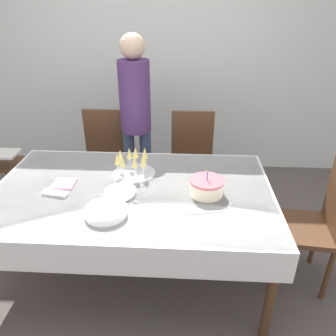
{
  "coord_description": "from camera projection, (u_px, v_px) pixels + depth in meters",
  "views": [
    {
      "loc": [
        0.36,
        -1.91,
        1.91
      ],
      "look_at": [
        0.24,
        0.09,
        0.86
      ],
      "focal_mm": 35.0,
      "sensor_mm": 36.0,
      "label": 1
    }
  ],
  "objects": [
    {
      "name": "cake_knife",
      "position": [
        207.0,
        212.0,
        2.0
      ],
      "size": [
        0.3,
        0.07,
        0.0
      ],
      "color": "silver",
      "rests_on": "dining_table"
    },
    {
      "name": "plate_stack_dessert",
      "position": [
        120.0,
        192.0,
        2.18
      ],
      "size": [
        0.2,
        0.2,
        0.03
      ],
      "color": "white",
      "rests_on": "dining_table"
    },
    {
      "name": "champagne_tray",
      "position": [
        133.0,
        162.0,
        2.4
      ],
      "size": [
        0.32,
        0.32,
        0.18
      ],
      "color": "silver",
      "rests_on": "dining_table"
    },
    {
      "name": "dining_table",
      "position": [
        133.0,
        201.0,
        2.29
      ],
      "size": [
        1.92,
        1.18,
        0.74
      ],
      "color": "white",
      "rests_on": "ground_plane"
    },
    {
      "name": "ground_plane",
      "position": [
        137.0,
        269.0,
        2.59
      ],
      "size": [
        12.0,
        12.0,
        0.0
      ],
      "primitive_type": "plane",
      "color": "#564C47"
    },
    {
      "name": "dining_chair_far_left",
      "position": [
        104.0,
        157.0,
        3.16
      ],
      "size": [
        0.43,
        0.43,
        0.98
      ],
      "color": "#51331E",
      "rests_on": "ground_plane"
    },
    {
      "name": "wall_back",
      "position": [
        156.0,
        54.0,
        3.63
      ],
      "size": [
        8.0,
        0.05,
        2.7
      ],
      "color": "silver",
      "rests_on": "ground_plane"
    },
    {
      "name": "napkin_pile",
      "position": [
        64.0,
        183.0,
        2.3
      ],
      "size": [
        0.15,
        0.15,
        0.01
      ],
      "color": "pink",
      "rests_on": "dining_table"
    },
    {
      "name": "plate_stack_main",
      "position": [
        106.0,
        211.0,
        1.97
      ],
      "size": [
        0.25,
        0.25,
        0.05
      ],
      "color": "white",
      "rests_on": "dining_table"
    },
    {
      "name": "high_chair",
      "position": [
        9.0,
        171.0,
        3.02
      ],
      "size": [
        0.33,
        0.35,
        0.71
      ],
      "color": "#51331E",
      "rests_on": "ground_plane"
    },
    {
      "name": "dining_chair_far_right",
      "position": [
        192.0,
        159.0,
        3.12
      ],
      "size": [
        0.43,
        0.43,
        0.98
      ],
      "color": "#51331E",
      "rests_on": "ground_plane"
    },
    {
      "name": "person_standing",
      "position": [
        135.0,
        110.0,
        2.98
      ],
      "size": [
        0.28,
        0.28,
        1.66
      ],
      "color": "#3F4C72",
      "rests_on": "ground_plane"
    },
    {
      "name": "birthday_cake",
      "position": [
        207.0,
        187.0,
        2.16
      ],
      "size": [
        0.23,
        0.23,
        0.18
      ],
      "color": "beige",
      "rests_on": "dining_table"
    },
    {
      "name": "fork_pile",
      "position": [
        55.0,
        193.0,
        2.18
      ],
      "size": [
        0.18,
        0.09,
        0.02
      ],
      "color": "silver",
      "rests_on": "dining_table"
    },
    {
      "name": "dining_chair_right_end",
      "position": [
        316.0,
        220.0,
        2.27
      ],
      "size": [
        0.46,
        0.46,
        0.98
      ],
      "color": "#51331E",
      "rests_on": "ground_plane"
    }
  ]
}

